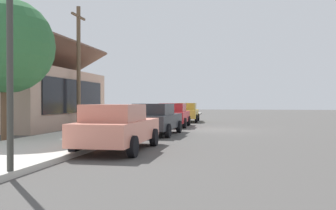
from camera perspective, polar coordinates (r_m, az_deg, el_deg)
The scene contains 11 objects.
ground_plane at distance 21.92m, azimuth 7.32°, elevation -3.90°, with size 120.00×120.00×0.00m, color #4C4947.
sidewalk_curb at distance 22.92m, azimuth -6.83°, elevation -3.51°, with size 60.00×4.20×0.16m, color beige.
car_coral at distance 12.50m, azimuth -7.92°, elevation -3.44°, with size 4.65×2.06×1.59m.
car_charcoal at distance 18.42m, azimuth -1.94°, elevation -2.19°, with size 4.66×2.16×1.59m.
car_cherry at distance 24.38m, azimuth 0.89°, elevation -1.54°, with size 4.54×2.08×1.59m.
car_mustard at distance 30.64m, azimuth 2.98°, elevation -1.13°, with size 4.67×2.13×1.59m.
storefront_building at distance 25.23m, azimuth -21.04°, elevation 1.16°, with size 10.88×6.82×5.55m.
shade_tree at distance 16.88m, azimuth -24.09°, elevation 8.45°, with size 4.00×4.00×6.05m.
traffic_light_main at distance 8.27m, azimuth -17.41°, elevation 13.19°, with size 0.37×2.79×5.20m.
utility_pole_wooden at distance 22.92m, azimuth -13.88°, elevation 6.11°, with size 1.80×0.24×7.50m.
fire_hydrant_red at distance 17.15m, azimuth -7.96°, elevation -3.45°, with size 0.22×0.22×0.71m.
Camera 1 is at (-21.82, -1.24, 1.67)m, focal length 38.76 mm.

